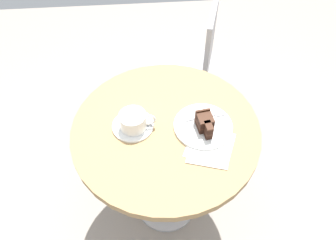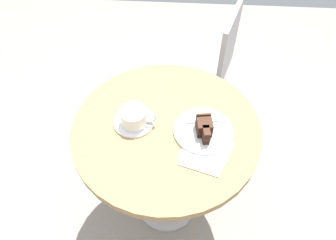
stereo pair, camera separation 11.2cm
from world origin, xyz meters
The scene contains 10 objects.
ground_plane centered at (0.00, 0.00, -0.01)m, with size 4.40×4.40×0.01m, color gray.
cafe_table centered at (0.00, 0.00, 0.58)m, with size 0.73×0.73×0.70m.
saucer centered at (-0.13, 0.01, 0.71)m, with size 0.16×0.16×0.01m.
coffee_cup centered at (-0.12, 0.00, 0.75)m, with size 0.14×0.10×0.07m.
teaspoon centered at (-0.08, 0.02, 0.71)m, with size 0.08×0.07×0.00m.
cake_plate centered at (0.14, -0.02, 0.71)m, with size 0.23×0.23×0.01m.
cake_slice centered at (0.14, -0.03, 0.74)m, with size 0.06×0.10×0.07m.
fork centered at (0.17, 0.02, 0.72)m, with size 0.16×0.04×0.00m.
napkin centered at (0.15, -0.11, 0.70)m, with size 0.21×0.22×0.00m.
cafe_chair centered at (0.19, 0.61, 0.51)m, with size 0.47×0.47×0.85m.
Camera 1 is at (-0.05, -0.72, 1.60)m, focal length 32.00 mm.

